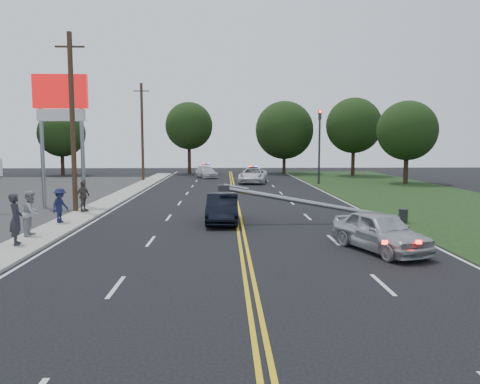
{
  "coord_description": "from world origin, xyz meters",
  "views": [
    {
      "loc": [
        -0.68,
        -14.58,
        3.94
      ],
      "look_at": [
        -0.01,
        6.77,
        1.7
      ],
      "focal_mm": 35.0,
      "sensor_mm": 36.0,
      "label": 1
    }
  ],
  "objects_px": {
    "fallen_streetlight": "(325,205)",
    "emergency_a": "(253,175)",
    "crashed_sedan": "(222,208)",
    "emergency_b": "(206,172)",
    "utility_pole_far": "(142,132)",
    "bystander_b": "(31,213)",
    "bystander_a": "(16,219)",
    "bystander_d": "(83,196)",
    "utility_pole_mid": "(72,122)",
    "pylon_sign": "(61,108)",
    "bystander_c": "(60,205)",
    "waiting_sedan": "(380,231)",
    "traffic_signal": "(319,140)"
  },
  "relations": [
    {
      "from": "fallen_streetlight",
      "to": "emergency_a",
      "type": "relative_size",
      "value": 1.73
    },
    {
      "from": "crashed_sedan",
      "to": "emergency_b",
      "type": "relative_size",
      "value": 1.0
    },
    {
      "from": "fallen_streetlight",
      "to": "utility_pole_far",
      "type": "bearing_deg",
      "value": 117.24
    },
    {
      "from": "crashed_sedan",
      "to": "emergency_a",
      "type": "bearing_deg",
      "value": 83.59
    },
    {
      "from": "utility_pole_far",
      "to": "crashed_sedan",
      "type": "bearing_deg",
      "value": -71.92
    },
    {
      "from": "utility_pole_far",
      "to": "bystander_b",
      "type": "distance_m",
      "value": 29.4
    },
    {
      "from": "bystander_a",
      "to": "utility_pole_far",
      "type": "bearing_deg",
      "value": -20.13
    },
    {
      "from": "emergency_a",
      "to": "bystander_d",
      "type": "height_order",
      "value": "bystander_d"
    },
    {
      "from": "utility_pole_mid",
      "to": "utility_pole_far",
      "type": "distance_m",
      "value": 22.0
    },
    {
      "from": "pylon_sign",
      "to": "bystander_b",
      "type": "distance_m",
      "value": 10.52
    },
    {
      "from": "utility_pole_far",
      "to": "crashed_sedan",
      "type": "distance_m",
      "value": 27.31
    },
    {
      "from": "emergency_a",
      "to": "bystander_a",
      "type": "relative_size",
      "value": 2.77
    },
    {
      "from": "bystander_c",
      "to": "crashed_sedan",
      "type": "bearing_deg",
      "value": -70.55
    },
    {
      "from": "utility_pole_mid",
      "to": "bystander_b",
      "type": "bearing_deg",
      "value": -86.37
    },
    {
      "from": "waiting_sedan",
      "to": "emergency_a",
      "type": "distance_m",
      "value": 29.59
    },
    {
      "from": "fallen_streetlight",
      "to": "pylon_sign",
      "type": "bearing_deg",
      "value": 157.78
    },
    {
      "from": "waiting_sedan",
      "to": "bystander_c",
      "type": "height_order",
      "value": "bystander_c"
    },
    {
      "from": "emergency_a",
      "to": "utility_pole_far",
      "type": "bearing_deg",
      "value": 176.81
    },
    {
      "from": "bystander_c",
      "to": "bystander_d",
      "type": "distance_m",
      "value": 3.68
    },
    {
      "from": "pylon_sign",
      "to": "emergency_b",
      "type": "xyz_separation_m",
      "value": [
        7.63,
        24.52,
        -5.37
      ]
    },
    {
      "from": "pylon_sign",
      "to": "emergency_a",
      "type": "height_order",
      "value": "pylon_sign"
    },
    {
      "from": "fallen_streetlight",
      "to": "bystander_c",
      "type": "distance_m",
      "value": 12.83
    },
    {
      "from": "utility_pole_mid",
      "to": "bystander_c",
      "type": "distance_m",
      "value": 5.8
    },
    {
      "from": "emergency_a",
      "to": "bystander_b",
      "type": "distance_m",
      "value": 28.74
    },
    {
      "from": "utility_pole_mid",
      "to": "waiting_sedan",
      "type": "height_order",
      "value": "utility_pole_mid"
    },
    {
      "from": "utility_pole_far",
      "to": "bystander_d",
      "type": "bearing_deg",
      "value": -88.58
    },
    {
      "from": "pylon_sign",
      "to": "bystander_b",
      "type": "relative_size",
      "value": 4.28
    },
    {
      "from": "emergency_b",
      "to": "bystander_d",
      "type": "distance_m",
      "value": 27.49
    },
    {
      "from": "utility_pole_mid",
      "to": "utility_pole_far",
      "type": "relative_size",
      "value": 1.0
    },
    {
      "from": "fallen_streetlight",
      "to": "utility_pole_far",
      "type": "xyz_separation_m",
      "value": [
        -13.39,
        26.0,
        4.17
      ]
    },
    {
      "from": "traffic_signal",
      "to": "emergency_a",
      "type": "xyz_separation_m",
      "value": [
        -6.24,
        1.51,
        -3.45
      ]
    },
    {
      "from": "emergency_b",
      "to": "emergency_a",
      "type": "bearing_deg",
      "value": -74.44
    },
    {
      "from": "emergency_a",
      "to": "bystander_d",
      "type": "distance_m",
      "value": 22.57
    },
    {
      "from": "fallen_streetlight",
      "to": "bystander_d",
      "type": "bearing_deg",
      "value": 164.14
    },
    {
      "from": "utility_pole_mid",
      "to": "emergency_b",
      "type": "relative_size",
      "value": 2.3
    },
    {
      "from": "utility_pole_far",
      "to": "bystander_b",
      "type": "bearing_deg",
      "value": -89.11
    },
    {
      "from": "utility_pole_mid",
      "to": "bystander_b",
      "type": "xyz_separation_m",
      "value": [
        0.45,
        -7.12,
        -4.03
      ]
    },
    {
      "from": "crashed_sedan",
      "to": "bystander_c",
      "type": "relative_size",
      "value": 2.61
    },
    {
      "from": "crashed_sedan",
      "to": "bystander_c",
      "type": "height_order",
      "value": "bystander_c"
    },
    {
      "from": "pylon_sign",
      "to": "waiting_sedan",
      "type": "distance_m",
      "value": 20.23
    },
    {
      "from": "pylon_sign",
      "to": "emergency_a",
      "type": "xyz_separation_m",
      "value": [
        12.56,
        17.51,
        -5.24
      ]
    },
    {
      "from": "emergency_a",
      "to": "bystander_a",
      "type": "height_order",
      "value": "bystander_a"
    },
    {
      "from": "traffic_signal",
      "to": "utility_pole_mid",
      "type": "xyz_separation_m",
      "value": [
        -17.5,
        -18.0,
        0.88
      ]
    },
    {
      "from": "pylon_sign",
      "to": "bystander_c",
      "type": "distance_m",
      "value": 8.08
    },
    {
      "from": "waiting_sedan",
      "to": "bystander_c",
      "type": "distance_m",
      "value": 14.83
    },
    {
      "from": "emergency_a",
      "to": "waiting_sedan",
      "type": "bearing_deg",
      "value": -75.09
    },
    {
      "from": "crashed_sedan",
      "to": "bystander_d",
      "type": "bearing_deg",
      "value": 157.97
    },
    {
      "from": "utility_pole_mid",
      "to": "fallen_streetlight",
      "type": "bearing_deg",
      "value": -16.64
    },
    {
      "from": "traffic_signal",
      "to": "waiting_sedan",
      "type": "relative_size",
      "value": 1.64
    },
    {
      "from": "crashed_sedan",
      "to": "utility_pole_far",
      "type": "bearing_deg",
      "value": 108.79
    }
  ]
}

